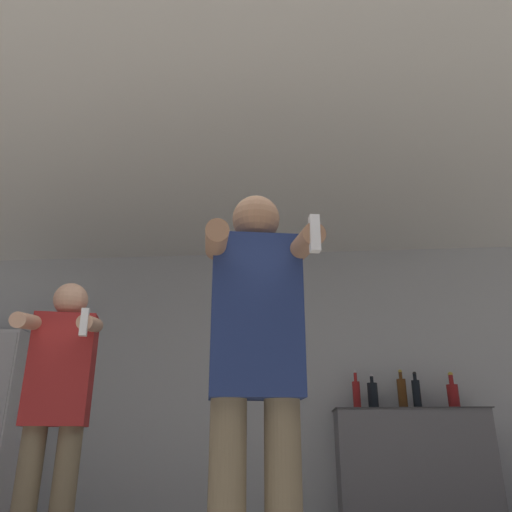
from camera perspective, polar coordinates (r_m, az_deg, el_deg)
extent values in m
cube|color=#B2B7BC|center=(4.84, 1.30, -14.08)|extent=(7.00, 0.06, 2.55)
cube|color=silver|center=(3.60, -0.40, 10.29)|extent=(7.00, 3.92, 0.05)
cube|color=slate|center=(4.63, 17.60, -22.57)|extent=(1.22, 0.50, 0.99)
cube|color=#38383A|center=(4.63, 16.92, -16.42)|extent=(1.25, 0.53, 0.01)
cylinder|color=black|center=(4.64, 13.22, -15.32)|extent=(0.09, 0.09, 0.22)
cylinder|color=black|center=(4.65, 13.08, -13.57)|extent=(0.03, 0.03, 0.06)
sphere|color=silver|center=(4.66, 13.05, -13.18)|extent=(0.03, 0.03, 0.03)
cylinder|color=black|center=(4.71, 17.89, -14.84)|extent=(0.07, 0.07, 0.24)
cylinder|color=black|center=(4.72, 17.69, -13.03)|extent=(0.03, 0.03, 0.06)
sphere|color=black|center=(4.73, 17.65, -12.68)|extent=(0.03, 0.03, 0.03)
cylinder|color=maroon|center=(4.79, 21.63, -14.72)|extent=(0.10, 0.10, 0.20)
cylinder|color=maroon|center=(4.80, 21.40, -13.00)|extent=(0.04, 0.04, 0.09)
sphere|color=#B29933|center=(4.81, 21.33, -12.47)|extent=(0.04, 0.04, 0.04)
cylinder|color=maroon|center=(4.62, 11.43, -15.35)|extent=(0.07, 0.07, 0.23)
cylinder|color=maroon|center=(4.64, 11.29, -13.40)|extent=(0.03, 0.03, 0.08)
sphere|color=silver|center=(4.64, 11.25, -12.90)|extent=(0.03, 0.03, 0.03)
cylinder|color=#563314|center=(4.68, 16.38, -14.89)|extent=(0.08, 0.08, 0.25)
cylinder|color=#563314|center=(4.70, 16.18, -12.96)|extent=(0.03, 0.03, 0.07)
sphere|color=#B29933|center=(4.70, 16.14, -12.56)|extent=(0.03, 0.03, 0.03)
cube|color=navy|center=(2.09, 0.00, -6.82)|extent=(0.40, 0.26, 0.67)
sphere|color=#9E7051|center=(2.23, 0.00, 4.23)|extent=(0.21, 0.21, 0.21)
cylinder|color=#9E7051|center=(1.98, -4.56, 1.72)|extent=(0.15, 0.40, 0.15)
cylinder|color=#9E7051|center=(2.01, 5.55, 1.34)|extent=(0.15, 0.40, 0.15)
cube|color=white|center=(1.83, 6.71, 2.55)|extent=(0.04, 0.04, 0.14)
cylinder|color=#75664C|center=(3.08, -25.04, -24.88)|extent=(0.13, 0.13, 0.81)
cylinder|color=#75664C|center=(3.05, -21.35, -25.42)|extent=(0.13, 0.13, 0.81)
cube|color=maroon|center=(3.07, -21.34, -11.96)|extent=(0.37, 0.28, 0.61)
sphere|color=tan|center=(3.14, -20.40, -4.71)|extent=(0.20, 0.20, 0.20)
cylinder|color=tan|center=(2.95, -24.54, -6.85)|extent=(0.18, 0.42, 0.15)
cylinder|color=tan|center=(2.88, -18.39, -7.38)|extent=(0.18, 0.42, 0.15)
cube|color=white|center=(2.68, -19.04, -7.16)|extent=(0.04, 0.04, 0.14)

